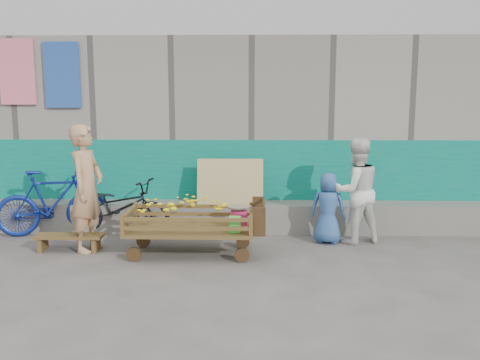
{
  "coord_description": "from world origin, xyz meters",
  "views": [
    {
      "loc": [
        0.63,
        -5.75,
        2.17
      ],
      "look_at": [
        0.47,
        1.2,
        1.0
      ],
      "focal_mm": 40.0,
      "sensor_mm": 36.0,
      "label": 1
    }
  ],
  "objects_px": {
    "child": "(328,208)",
    "bicycle_blue": "(53,203)",
    "vendor_man": "(87,188)",
    "woman": "(356,191)",
    "bicycle_dark": "(119,207)",
    "banana_cart": "(188,216)",
    "bench": "(69,239)"
  },
  "relations": [
    {
      "from": "vendor_man",
      "to": "bicycle_dark",
      "type": "xyz_separation_m",
      "value": [
        0.23,
        0.76,
        -0.43
      ]
    },
    {
      "from": "bicycle_blue",
      "to": "woman",
      "type": "bearing_deg",
      "value": -108.3
    },
    {
      "from": "vendor_man",
      "to": "woman",
      "type": "xyz_separation_m",
      "value": [
        3.71,
        0.47,
        -0.11
      ]
    },
    {
      "from": "bench",
      "to": "child",
      "type": "relative_size",
      "value": 0.89
    },
    {
      "from": "banana_cart",
      "to": "bicycle_dark",
      "type": "bearing_deg",
      "value": 140.99
    },
    {
      "from": "vendor_man",
      "to": "child",
      "type": "relative_size",
      "value": 1.68
    },
    {
      "from": "banana_cart",
      "to": "bicycle_blue",
      "type": "relative_size",
      "value": 1.1
    },
    {
      "from": "woman",
      "to": "bicycle_dark",
      "type": "xyz_separation_m",
      "value": [
        -3.48,
        0.29,
        -0.32
      ]
    },
    {
      "from": "woman",
      "to": "bicycle_dark",
      "type": "distance_m",
      "value": 3.51
    },
    {
      "from": "bicycle_dark",
      "to": "vendor_man",
      "type": "bearing_deg",
      "value": 176.21
    },
    {
      "from": "bench",
      "to": "vendor_man",
      "type": "bearing_deg",
      "value": 13.32
    },
    {
      "from": "banana_cart",
      "to": "vendor_man",
      "type": "bearing_deg",
      "value": 172.62
    },
    {
      "from": "woman",
      "to": "bicycle_blue",
      "type": "distance_m",
      "value": 4.5
    },
    {
      "from": "banana_cart",
      "to": "bench",
      "type": "relative_size",
      "value": 1.99
    },
    {
      "from": "bicycle_blue",
      "to": "child",
      "type": "bearing_deg",
      "value": -109.27
    },
    {
      "from": "child",
      "to": "bicycle_dark",
      "type": "relative_size",
      "value": 0.62
    },
    {
      "from": "bench",
      "to": "vendor_man",
      "type": "relative_size",
      "value": 0.53
    },
    {
      "from": "vendor_man",
      "to": "bicycle_blue",
      "type": "relative_size",
      "value": 1.04
    },
    {
      "from": "child",
      "to": "bicycle_blue",
      "type": "bearing_deg",
      "value": 7.86
    },
    {
      "from": "vendor_man",
      "to": "bicycle_dark",
      "type": "height_order",
      "value": "vendor_man"
    },
    {
      "from": "vendor_man",
      "to": "bicycle_blue",
      "type": "distance_m",
      "value": 1.14
    },
    {
      "from": "bench",
      "to": "vendor_man",
      "type": "height_order",
      "value": "vendor_man"
    },
    {
      "from": "bench",
      "to": "bicycle_dark",
      "type": "relative_size",
      "value": 0.56
    },
    {
      "from": "woman",
      "to": "child",
      "type": "relative_size",
      "value": 1.47
    },
    {
      "from": "vendor_man",
      "to": "bench",
      "type": "bearing_deg",
      "value": 113.07
    },
    {
      "from": "bench",
      "to": "bicycle_dark",
      "type": "height_order",
      "value": "bicycle_dark"
    },
    {
      "from": "bench",
      "to": "vendor_man",
      "type": "distance_m",
      "value": 0.74
    },
    {
      "from": "banana_cart",
      "to": "woman",
      "type": "bearing_deg",
      "value": 15.5
    },
    {
      "from": "bench",
      "to": "woman",
      "type": "xyz_separation_m",
      "value": [
        3.97,
        0.53,
        0.59
      ]
    },
    {
      "from": "vendor_man",
      "to": "child",
      "type": "xyz_separation_m",
      "value": [
        3.32,
        0.42,
        -0.35
      ]
    },
    {
      "from": "bicycle_dark",
      "to": "bicycle_blue",
      "type": "distance_m",
      "value": 1.0
    },
    {
      "from": "child",
      "to": "bicycle_dark",
      "type": "distance_m",
      "value": 3.11
    }
  ]
}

